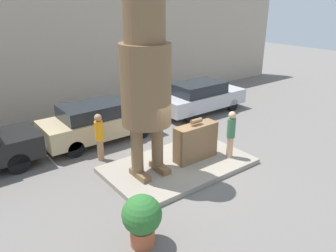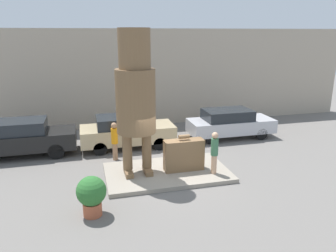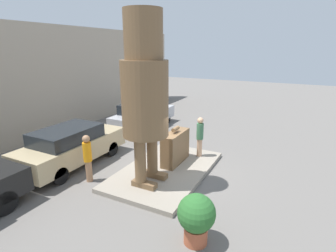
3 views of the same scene
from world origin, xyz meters
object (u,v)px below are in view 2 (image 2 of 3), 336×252
object	(u,v)px
parked_car_black	(21,137)
worker_hivis	(115,140)
giant_suitcase	(184,155)
parked_car_tan	(127,131)
planter_pot	(92,194)
tourist	(214,151)
parked_car_silver	(230,123)
statue_figure	(135,92)

from	to	relation	value
parked_car_black	worker_hivis	distance (m)	4.37
giant_suitcase	parked_car_tan	xyz separation A→B (m)	(-1.78, 3.75, 0.04)
giant_suitcase	planter_pot	world-z (taller)	giant_suitcase
worker_hivis	tourist	bearing A→B (deg)	-38.37
tourist	parked_car_tan	size ratio (longest dim) A/B	0.37
worker_hivis	giant_suitcase	bearing A→B (deg)	-40.93
parked_car_tan	worker_hivis	world-z (taller)	worker_hivis
parked_car_tan	tourist	bearing A→B (deg)	-57.26
parked_car_silver	worker_hivis	xyz separation A→B (m)	(-6.33, -1.71, 0.13)
worker_hivis	parked_car_silver	bearing A→B (deg)	15.13
tourist	parked_car_tan	world-z (taller)	tourist
parked_car_silver	planter_pot	xyz separation A→B (m)	(-7.49, -6.20, -0.08)
parked_car_silver	giant_suitcase	bearing A→B (deg)	-134.38
tourist	parked_car_black	bearing A→B (deg)	150.07
parked_car_black	parked_car_tan	bearing A→B (deg)	-0.15
planter_pot	worker_hivis	world-z (taller)	worker_hivis
giant_suitcase	parked_car_silver	xyz separation A→B (m)	(3.81, 3.89, 0.02)
parked_car_black	statue_figure	bearing A→B (deg)	-36.87
tourist	statue_figure	bearing A→B (deg)	163.91
giant_suitcase	worker_hivis	xyz separation A→B (m)	(-2.52, 2.18, 0.15)
parked_car_tan	planter_pot	bearing A→B (deg)	-107.45
statue_figure	parked_car_black	size ratio (longest dim) A/B	1.17
tourist	worker_hivis	size ratio (longest dim) A/B	0.98
planter_pot	giant_suitcase	bearing A→B (deg)	32.09
giant_suitcase	parked_car_tan	world-z (taller)	giant_suitcase
statue_figure	planter_pot	xyz separation A→B (m)	(-1.84, -2.50, -2.64)
tourist	worker_hivis	xyz separation A→B (m)	(-3.56, 2.82, -0.14)
giant_suitcase	worker_hivis	size ratio (longest dim) A/B	0.92
tourist	parked_car_black	size ratio (longest dim) A/B	0.36
statue_figure	parked_car_silver	world-z (taller)	statue_figure
parked_car_tan	parked_car_black	bearing A→B (deg)	179.85
statue_figure	planter_pot	distance (m)	4.08
planter_pot	worker_hivis	bearing A→B (deg)	75.51
worker_hivis	statue_figure	bearing A→B (deg)	-71.20
parked_car_silver	worker_hivis	size ratio (longest dim) A/B	2.64
statue_figure	parked_car_tan	size ratio (longest dim) A/B	1.21
parked_car_black	planter_pot	distance (m)	6.73
giant_suitcase	tourist	bearing A→B (deg)	-31.36
giant_suitcase	tourist	xyz separation A→B (m)	(1.04, -0.63, 0.29)
parked_car_tan	statue_figure	bearing A→B (deg)	-91.06
parked_car_black	planter_pot	xyz separation A→B (m)	(2.91, -6.07, -0.16)
giant_suitcase	parked_car_black	size ratio (longest dim) A/B	0.34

